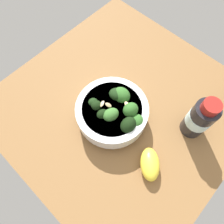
{
  "coord_description": "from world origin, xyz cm",
  "views": [
    {
      "loc": [
        22.33,
        16.82,
        55.45
      ],
      "look_at": [
        5.15,
        0.71,
        4.0
      ],
      "focal_mm": 33.73,
      "sensor_mm": 36.0,
      "label": 1
    }
  ],
  "objects": [
    {
      "name": "ground_plane",
      "position": [
        0.0,
        0.0,
        -1.88
      ],
      "size": [
        65.94,
        65.94,
        3.76
      ],
      "primitive_type": "cube",
      "color": "brown"
    },
    {
      "name": "bottle_short",
      "position": [
        -7.65,
        18.89,
        6.79
      ],
      "size": [
        6.24,
        6.24,
        14.7
      ],
      "color": "black",
      "rests_on": "ground_plane"
    },
    {
      "name": "lemon_wedge",
      "position": [
        8.53,
        16.9,
        2.19
      ],
      "size": [
        9.36,
        9.23,
        4.38
      ],
      "primitive_type": "ellipsoid",
      "rotation": [
        0.0,
        0.0,
        0.76
      ],
      "color": "yellow",
      "rests_on": "ground_plane"
    },
    {
      "name": "bowl_of_broccoli",
      "position": [
        4.94,
        0.96,
        4.39
      ],
      "size": [
        19.23,
        19.23,
        9.4
      ],
      "color": "white",
      "rests_on": "ground_plane"
    }
  ]
}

